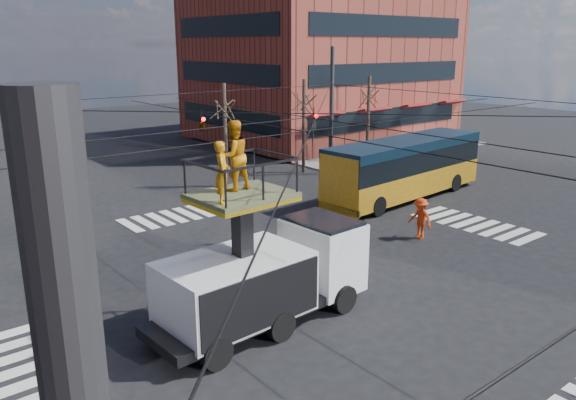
% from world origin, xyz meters
% --- Properties ---
extents(ground, '(120.00, 120.00, 0.00)m').
position_xyz_m(ground, '(0.00, 0.00, 0.00)').
color(ground, black).
rests_on(ground, ground).
extents(sidewalk_ne, '(18.00, 18.00, 0.12)m').
position_xyz_m(sidewalk_ne, '(21.00, 21.00, 0.06)').
color(sidewalk_ne, slate).
rests_on(sidewalk_ne, ground).
extents(crosswalks, '(22.40, 22.40, 0.02)m').
position_xyz_m(crosswalks, '(0.00, 0.00, 0.01)').
color(crosswalks, silver).
rests_on(crosswalks, ground).
extents(building_ne, '(20.06, 16.06, 14.00)m').
position_xyz_m(building_ne, '(21.98, 23.98, 7.00)').
color(building_ne, maroon).
rests_on(building_ne, ground).
extents(overhead_network, '(24.24, 24.24, 8.00)m').
position_xyz_m(overhead_network, '(-0.07, 0.40, 4.29)').
color(overhead_network, '#2D2D30').
rests_on(overhead_network, ground).
extents(tree_a, '(2.00, 2.00, 6.00)m').
position_xyz_m(tree_a, '(5.00, 13.50, 4.63)').
color(tree_a, '#382B21').
rests_on(tree_a, ground).
extents(tree_b, '(2.00, 2.00, 6.00)m').
position_xyz_m(tree_b, '(11.00, 13.50, 4.63)').
color(tree_b, '#382B21').
rests_on(tree_b, ground).
extents(tree_c, '(2.00, 2.00, 6.00)m').
position_xyz_m(tree_c, '(17.00, 13.50, 4.63)').
color(tree_c, '#382B21').
rests_on(tree_c, ground).
extents(utility_truck, '(7.10, 2.91, 6.13)m').
position_xyz_m(utility_truck, '(-3.31, -1.43, 2.01)').
color(utility_truck, black).
rests_on(utility_truck, ground).
extents(city_bus, '(11.07, 3.42, 3.20)m').
position_xyz_m(city_bus, '(11.14, 5.24, 1.72)').
color(city_bus, orange).
rests_on(city_bus, ground).
extents(traffic_cone, '(0.36, 0.36, 0.68)m').
position_xyz_m(traffic_cone, '(-5.13, -1.34, 0.34)').
color(traffic_cone, '#FB310A').
rests_on(traffic_cone, ground).
extents(worker_ground, '(0.78, 1.17, 1.85)m').
position_xyz_m(worker_ground, '(-4.73, 0.21, 0.93)').
color(worker_ground, '#FF3210').
rests_on(worker_ground, ground).
extents(flagger, '(0.70, 1.18, 1.80)m').
position_xyz_m(flagger, '(6.37, 0.40, 0.90)').
color(flagger, '#FE4310').
rests_on(flagger, ground).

